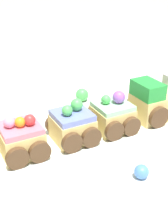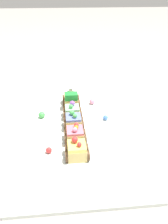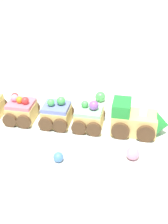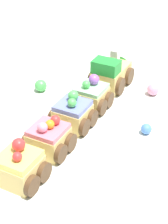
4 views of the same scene
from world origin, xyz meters
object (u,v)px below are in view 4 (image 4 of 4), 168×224
Objects in this scene: cake_car_mint at (91,96)px; gumball_green at (41,86)px; cake_car_strawberry at (49,139)px; gumball_blue at (146,129)px; cake_car_blueberry at (73,114)px; cake_train_locomotive at (112,73)px; gumball_pink at (153,89)px; cake_car_lemon at (20,167)px.

cake_car_mint is 2.83× the size of gumball_green.
gumball_blue is at bearing -46.76° from cake_car_strawberry.
cake_car_mint is at bearing 0.08° from cake_car_strawberry.
cake_car_blueberry is 0.15m from gumball_green.
cake_train_locomotive reaches higher than gumball_pink.
cake_car_blueberry is at bearing 179.99° from cake_train_locomotive.
cake_car_lemon is at bearing 179.98° from cake_car_mint.
cake_train_locomotive is 0.27m from cake_car_strawberry.
cake_train_locomotive is 4.76× the size of gumball_pink.
cake_car_lemon is (-0.08, -0.00, 0.00)m from cake_car_strawberry.
gumball_green is at bearing 56.66° from cake_car_blueberry.
gumball_green is at bearing 80.86° from gumball_blue.
gumball_green is at bearing 114.15° from gumball_pink.
gumball_blue is at bearing -105.59° from cake_car_mint.
cake_car_lemon reaches higher than cake_car_blueberry.
cake_car_lemon is at bearing -152.88° from gumball_green.
cake_car_blueberry is 0.14m from gumball_blue.
cake_car_lemon reaches higher than gumball_blue.
cake_train_locomotive reaches higher than gumball_green.
cake_car_mint is at bearing -0.02° from cake_car_lemon.
cake_car_mint is 0.16m from cake_car_strawberry.
gumball_green is 0.24m from gumball_pink.
cake_car_lemon is at bearing 164.99° from gumball_pink.
cake_car_blueberry is at bearing 0.15° from cake_car_strawberry.
cake_train_locomotive is at bearing -0.01° from cake_car_blueberry.
cake_car_strawberry reaches higher than gumball_blue.
cake_train_locomotive reaches higher than gumball_blue.
cake_car_mint is 2.91× the size of gumball_pink.
gumball_blue is (0.04, -0.13, -0.01)m from cake_car_blueberry.
cake_car_lemon is (-0.24, -0.00, 0.00)m from cake_car_mint.
cake_car_mint is at bearing -0.00° from cake_car_blueberry.
gumball_green is at bearing 26.59° from cake_car_lemon.
cake_car_strawberry is at bearing -179.92° from cake_car_mint.
cake_car_strawberry reaches higher than gumball_green.
gumball_green is at bearing 86.78° from cake_car_mint.
cake_car_lemon is at bearing 179.97° from cake_car_blueberry.
gumball_pink is at bearing 14.47° from gumball_blue.
cake_car_strawberry is at bearing -179.85° from cake_car_blueberry.
gumball_pink is at bearing -65.85° from gumball_green.
gumball_blue is (0.12, -0.13, -0.01)m from cake_car_strawberry.
cake_car_strawberry is 2.83× the size of gumball_green.
cake_train_locomotive is at bearing -50.96° from gumball_green.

